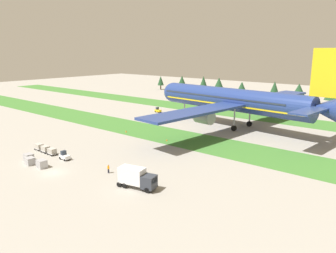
% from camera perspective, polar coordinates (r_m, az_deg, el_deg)
% --- Properties ---
extents(ground_plane, '(400.00, 400.00, 0.00)m').
position_cam_1_polar(ground_plane, '(67.40, -19.48, -7.70)').
color(ground_plane, gray).
extents(grass_strip_near, '(320.00, 14.79, 0.01)m').
position_cam_1_polar(grass_strip_near, '(90.28, 0.58, -1.67)').
color(grass_strip_near, '#3D752D').
rests_on(grass_strip_near, ground).
extents(grass_strip_far, '(320.00, 14.79, 0.01)m').
position_cam_1_polar(grass_strip_far, '(124.56, 12.73, 2.15)').
color(grass_strip_far, '#3D752D').
rests_on(grass_strip_far, ground).
extents(airliner, '(60.70, 75.12, 23.80)m').
position_cam_1_polar(airliner, '(100.87, 11.88, 4.57)').
color(airliner, navy).
rests_on(airliner, ground).
extents(baggage_tug, '(2.62, 1.34, 1.97)m').
position_cam_1_polar(baggage_tug, '(74.28, -17.74, -4.97)').
color(baggage_tug, silver).
rests_on(baggage_tug, ground).
extents(cargo_dolly_lead, '(2.22, 1.53, 1.55)m').
position_cam_1_polar(cargo_dolly_lead, '(78.41, -19.71, -4.08)').
color(cargo_dolly_lead, '#A3A3A8').
rests_on(cargo_dolly_lead, ground).
extents(cargo_dolly_second, '(2.22, 1.53, 1.55)m').
position_cam_1_polar(cargo_dolly_second, '(80.86, -20.74, -3.65)').
color(cargo_dolly_second, '#A3A3A8').
rests_on(cargo_dolly_second, ground).
extents(cargo_dolly_third, '(2.22, 1.53, 1.55)m').
position_cam_1_polar(cargo_dolly_third, '(83.34, -21.72, -3.25)').
color(cargo_dolly_third, '#A3A3A8').
rests_on(cargo_dolly_third, ground).
extents(catering_truck, '(7.30, 3.83, 3.58)m').
position_cam_1_polar(catering_truck, '(56.61, -5.55, -8.88)').
color(catering_truck, '#2D333D').
rests_on(catering_truck, ground).
extents(pushback_tractor, '(2.72, 1.57, 1.97)m').
position_cam_1_polar(pushback_tractor, '(124.92, -1.79, 2.88)').
color(pushback_tractor, yellow).
rests_on(pushback_tractor, ground).
extents(ground_crew_marshaller, '(0.56, 0.36, 1.74)m').
position_cam_1_polar(ground_crew_marshaller, '(64.25, -10.44, -7.27)').
color(ground_crew_marshaller, black).
rests_on(ground_crew_marshaller, ground).
extents(uld_container_0, '(2.10, 1.73, 1.66)m').
position_cam_1_polar(uld_container_0, '(70.80, -21.32, -6.13)').
color(uld_container_0, '#A3A3A8').
rests_on(uld_container_0, ground).
extents(uld_container_1, '(2.06, 1.68, 1.61)m').
position_cam_1_polar(uld_container_1, '(76.08, -23.30, -5.01)').
color(uld_container_1, '#A3A3A8').
rests_on(uld_container_1, ground).
extents(uld_container_2, '(2.14, 1.78, 1.53)m').
position_cam_1_polar(uld_container_2, '(73.66, -23.09, -5.61)').
color(uld_container_2, '#A3A3A8').
rests_on(uld_container_2, ground).
extents(taxiway_marker_0, '(0.44, 0.44, 0.49)m').
position_cam_1_polar(taxiway_marker_0, '(85.24, -0.22, -2.40)').
color(taxiway_marker_0, orange).
rests_on(taxiway_marker_0, ground).
extents(taxiway_marker_1, '(0.44, 0.44, 0.61)m').
position_cam_1_polar(taxiway_marker_1, '(95.02, -7.39, -0.84)').
color(taxiway_marker_1, orange).
rests_on(taxiway_marker_1, ground).
extents(distant_tree_line, '(154.93, 9.95, 12.31)m').
position_cam_1_polar(distant_tree_line, '(159.49, 22.77, 6.10)').
color(distant_tree_line, '#4C3823').
rests_on(distant_tree_line, ground).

